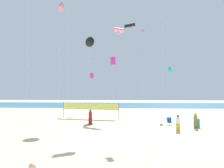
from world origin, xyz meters
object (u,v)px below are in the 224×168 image
Objects in this scene: beachgoer_white_shirt at (178,122)px; kite_magenta_box at (113,61)px; beach_handbag at (161,124)px; kite_black_tube at (130,26)px; beachgoer_olive_shirt at (196,120)px; kite_cyan_delta at (171,70)px; kite_magenta_delta at (91,76)px; kite_violet_diamond at (142,31)px; beachgoer_maroon_shirt at (90,117)px; folding_beach_chair at (169,121)px; kite_black_delta at (89,42)px; volleyball_net at (90,107)px; kite_pink_delta at (60,7)px; kite_pink_tube at (118,31)px; trash_barrel at (197,123)px.

kite_magenta_box is at bearing -17.86° from beachgoer_white_shirt.
kite_black_tube reaches higher than beach_handbag.
beachgoer_olive_shirt is at bearing -109.74° from beachgoer_white_shirt.
kite_cyan_delta reaches higher than beachgoer_olive_shirt.
kite_violet_diamond is (8.12, -12.51, 4.26)m from kite_magenta_delta.
beachgoer_maroon_shirt is 2.07× the size of folding_beach_chair.
kite_magenta_delta is (-10.41, 12.04, 6.76)m from beach_handbag.
kite_black_delta is at bearing 163.31° from beachgoer_maroon_shirt.
kite_magenta_box is at bearing 153.98° from folding_beach_chair.
beachgoer_maroon_shirt is 12.02m from kite_magenta_box.
kite_black_delta is (1.19, -8.89, 4.09)m from kite_magenta_delta.
folding_beach_chair is 0.10× the size of kite_cyan_delta.
volleyball_net is 8.82m from kite_magenta_box.
kite_black_delta is at bearing -27.17° from kite_pink_delta.
kite_violet_diamond is 1.18× the size of kite_magenta_box.
kite_black_tube reaches higher than kite_pink_tube.
beachgoer_maroon_shirt reaches higher than beachgoer_olive_shirt.
kite_black_tube is at bearing 92.76° from beachgoer_olive_shirt.
kite_magenta_delta reaches higher than folding_beach_chair.
beach_handbag is 0.02× the size of kite_black_tube.
kite_magenta_delta is 12.50m from kite_black_tube.
beachgoer_white_shirt is 0.14× the size of kite_pink_tube.
kite_violet_diamond reaches higher than kite_magenta_box.
beachgoer_olive_shirt is 16.80m from kite_black_delta.
beachgoer_white_shirt is 0.19× the size of volleyball_net.
kite_black_delta is at bearing 152.43° from kite_violet_diamond.
trash_barrel is 25.49m from kite_pink_delta.
kite_violet_diamond is 7.82m from kite_black_delta.
folding_beach_chair is at bearing 123.73° from beachgoer_olive_shirt.
kite_pink_delta is (-17.71, 7.17, 16.31)m from beachgoer_olive_shirt.
beachgoer_maroon_shirt is at bearing -105.83° from kite_magenta_box.
beachgoer_maroon_shirt is 0.11× the size of kite_black_tube.
kite_pink_tube reaches higher than volleyball_net.
trash_barrel is at bearing -10.03° from beach_handbag.
volleyball_net is 0.72× the size of kite_pink_tube.
beachgoer_maroon_shirt is 13.46m from kite_magenta_delta.
kite_black_tube is at bearing 127.78° from beachgoer_maroon_shirt.
beachgoer_maroon_shirt is 0.16× the size of kite_violet_diamond.
kite_black_delta is 6.58m from kite_magenta_box.
kite_black_delta reaches higher than folding_beach_chair.
beachgoer_white_shirt is 11.05m from kite_violet_diamond.
beachgoer_maroon_shirt is 1.10× the size of beachgoer_olive_shirt.
volleyball_net is 8.62m from kite_magenta_delta.
kite_magenta_delta reaches higher than trash_barrel.
kite_violet_diamond reaches higher than folding_beach_chair.
kite_black_tube is 9.69m from kite_magenta_box.
volleyball_net is at bearing -151.41° from kite_cyan_delta.
beach_handbag is at bearing -7.29° from kite_pink_tube.
beach_handbag is at bearing -18.84° from kite_black_delta.
beachgoer_white_shirt is 15.60m from kite_black_delta.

